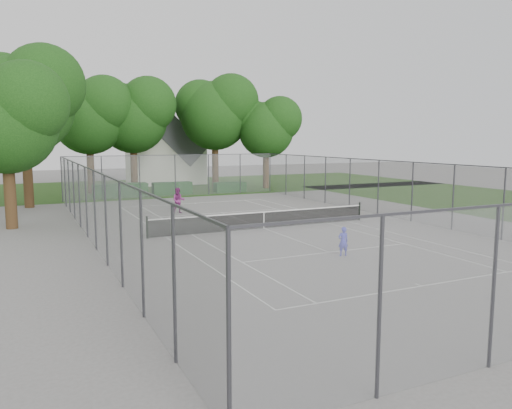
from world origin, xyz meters
name	(u,v)px	position (x,y,z in m)	size (l,w,h in m)	color
ground	(264,228)	(0.00, 0.00, 0.00)	(120.00, 120.00, 0.00)	slate
grass_far	(151,187)	(0.00, 26.00, 0.00)	(60.00, 20.00, 0.00)	#1F4012
court_markings	(264,228)	(0.00, 0.00, 0.01)	(11.03, 23.83, 0.01)	silver
tennis_net	(264,219)	(0.00, 0.00, 0.51)	(12.87, 0.10, 1.10)	black
perimeter_fence	(264,196)	(0.00, 0.00, 1.81)	(18.08, 34.08, 3.52)	#38383D
tree_far_left	(90,113)	(-6.07, 22.31, 7.11)	(7.20, 6.58, 10.35)	#392514
tree_far_midleft	(134,113)	(-2.15, 22.76, 7.22)	(7.31, 6.68, 10.51)	#392514
tree_far_midright	(216,110)	(5.87, 22.60, 7.66)	(7.75, 7.08, 11.14)	#392514
tree_far_right	(267,125)	(10.22, 20.05, 6.16)	(6.24, 5.70, 8.97)	#392514
tree_side_back	(25,96)	(-11.29, 14.53, 7.76)	(7.85, 7.17, 11.29)	#392514
tree_side_front	(7,115)	(-12.34, 5.80, 6.13)	(6.21, 5.67, 8.92)	#392514
hedge_left	(120,190)	(-4.31, 18.62, 0.55)	(4.44, 1.33, 1.11)	#154217
hedge_mid	(172,188)	(0.14, 18.53, 0.54)	(3.43, 0.98, 1.08)	#154217
hedge_right	(230,187)	(5.56, 18.39, 0.44)	(2.93, 1.08, 0.88)	#154217
house	(165,149)	(2.49, 29.30, 3.79)	(7.56, 5.86, 9.41)	beige
girl_player	(343,241)	(0.18, -7.13, 0.61)	(0.45, 0.29, 1.22)	#3435C3
woman_player	(178,201)	(-2.57, 7.47, 0.84)	(0.81, 0.63, 1.67)	#832B6E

